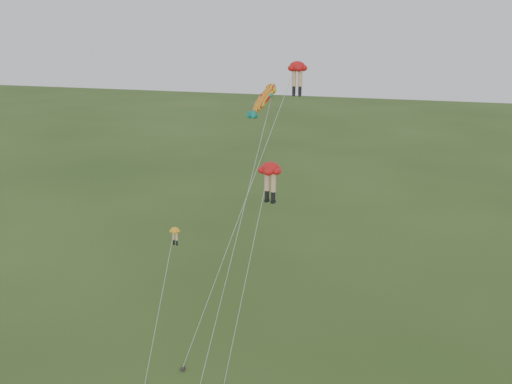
# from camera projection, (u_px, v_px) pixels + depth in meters

# --- Properties ---
(ground) EXTENTS (300.00, 300.00, 0.00)m
(ground) POSITION_uv_depth(u_px,v_px,m) (211.00, 370.00, 39.14)
(ground) COLOR #2A4518
(ground) RESTS_ON ground
(legs_kite_red_high) EXTENTS (6.27, 11.04, 20.25)m
(legs_kite_red_high) POSITION_uv_depth(u_px,v_px,m) (296.00, 73.00, 41.26)
(legs_kite_red_high) COLOR red
(legs_kite_red_high) RESTS_ON ground
(legs_kite_red_mid) EXTENTS (2.91, 5.95, 14.30)m
(legs_kite_red_mid) POSITION_uv_depth(u_px,v_px,m) (270.00, 174.00, 36.86)
(legs_kite_red_mid) COLOR red
(legs_kite_red_mid) RESTS_ON ground
(legs_kite_yellow) EXTENTS (1.73, 8.80, 8.37)m
(legs_kite_yellow) POSITION_uv_depth(u_px,v_px,m) (173.00, 241.00, 41.87)
(legs_kite_yellow) COLOR #FFAD20
(legs_kite_yellow) RESTS_ON ground
(fish_kite) EXTENTS (2.01, 14.35, 18.70)m
(fish_kite) POSITION_uv_depth(u_px,v_px,m) (264.00, 100.00, 43.24)
(fish_kite) COLOR yellow
(fish_kite) RESTS_ON ground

